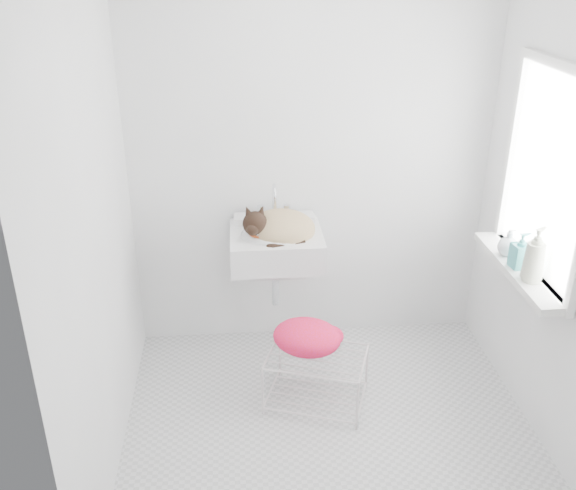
{
  "coord_description": "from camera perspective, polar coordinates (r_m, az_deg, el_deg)",
  "views": [
    {
      "loc": [
        -0.46,
        -2.66,
        2.37
      ],
      "look_at": [
        -0.18,
        0.5,
        0.88
      ],
      "focal_mm": 39.62,
      "sensor_mm": 36.0,
      "label": 1
    }
  ],
  "objects": [
    {
      "name": "back_wall",
      "position": [
        3.85,
        2.11,
        8.26
      ],
      "size": [
        2.2,
        0.02,
        2.5
      ],
      "primitive_type": "cube",
      "color": "white",
      "rests_on": "ground"
    },
    {
      "name": "faucet",
      "position": [
        3.84,
        -1.28,
        4.12
      ],
      "size": [
        0.2,
        0.14,
        0.2
      ],
      "primitive_type": null,
      "color": "silver",
      "rests_on": "sink"
    },
    {
      "name": "towel",
      "position": [
        3.61,
        1.7,
        -8.96
      ],
      "size": [
        0.47,
        0.41,
        0.16
      ],
      "primitive_type": "ellipsoid",
      "rotation": [
        0.0,
        0.0,
        -0.41
      ],
      "color": "#F41600",
      "rests_on": "wire_rack"
    },
    {
      "name": "right_wall",
      "position": [
        3.28,
        23.83,
        2.97
      ],
      "size": [
        0.02,
        2.0,
        2.5
      ],
      "primitive_type": "cube",
      "color": "white",
      "rests_on": "ground"
    },
    {
      "name": "bottle_c",
      "position": [
        3.66,
        19.04,
        -0.84
      ],
      "size": [
        0.12,
        0.12,
        0.15
      ],
      "primitive_type": "imported",
      "rotation": [
        0.0,
        0.0,
        1.62
      ],
      "color": "silver",
      "rests_on": "windowsill"
    },
    {
      "name": "cat",
      "position": [
        3.7,
        -0.86,
        1.58
      ],
      "size": [
        0.42,
        0.33,
        0.26
      ],
      "rotation": [
        0.0,
        0.0,
        0.0
      ],
      "color": "tan",
      "rests_on": "sink"
    },
    {
      "name": "bottle_b",
      "position": [
        3.54,
        19.93,
        -1.88
      ],
      "size": [
        0.1,
        0.1,
        0.19
      ],
      "primitive_type": "imported",
      "rotation": [
        0.0,
        0.0,
        1.69
      ],
      "color": "teal",
      "rests_on": "windowsill"
    },
    {
      "name": "window_frame",
      "position": [
        3.4,
        22.17,
        5.81
      ],
      "size": [
        0.04,
        0.9,
        1.1
      ],
      "primitive_type": "cube",
      "color": "white",
      "rests_on": "right_wall"
    },
    {
      "name": "left_wall",
      "position": [
        2.95,
        -17.13,
        1.73
      ],
      "size": [
        0.02,
        2.0,
        2.5
      ],
      "primitive_type": "cube",
      "color": "white",
      "rests_on": "ground"
    },
    {
      "name": "sink",
      "position": [
        3.73,
        -1.08,
        1.12
      ],
      "size": [
        0.54,
        0.47,
        0.22
      ],
      "primitive_type": "cube",
      "color": "white",
      "rests_on": "back_wall"
    },
    {
      "name": "windowsill",
      "position": [
        3.56,
        19.96,
        -2.07
      ],
      "size": [
        0.16,
        0.88,
        0.04
      ],
      "primitive_type": "cube",
      "color": "white",
      "rests_on": "right_wall"
    },
    {
      "name": "floor",
      "position": [
        3.59,
        3.76,
        -16.2
      ],
      "size": [
        2.2,
        2.0,
        0.02
      ],
      "primitive_type": "cube",
      "color": "silver",
      "rests_on": "ground"
    },
    {
      "name": "window_glass",
      "position": [
        3.4,
        22.4,
        5.81
      ],
      "size": [
        0.01,
        0.8,
        1.0
      ],
      "primitive_type": "cube",
      "color": "white",
      "rests_on": "right_wall"
    },
    {
      "name": "wire_rack",
      "position": [
        3.68,
        2.54,
        -11.95
      ],
      "size": [
        0.62,
        0.52,
        0.32
      ],
      "primitive_type": "cube",
      "rotation": [
        0.0,
        0.0,
        -0.34
      ],
      "color": "silver",
      "rests_on": "floor"
    },
    {
      "name": "bottle_a",
      "position": [
        3.42,
        20.91,
        -3.01
      ],
      "size": [
        0.13,
        0.13,
        0.24
      ],
      "primitive_type": "imported",
      "rotation": [
        0.0,
        0.0,
        2.09
      ],
      "color": "beige",
      "rests_on": "windowsill"
    }
  ]
}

